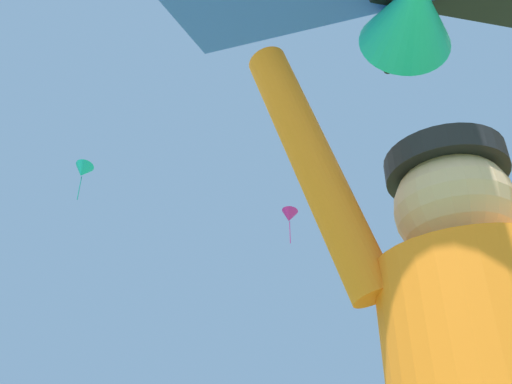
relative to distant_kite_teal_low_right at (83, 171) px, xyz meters
name	(u,v)px	position (x,y,z in m)	size (l,w,h in m)	color
distant_kite_teal_low_right	(83,171)	(0.00, 0.00, 0.00)	(1.43, 1.46, 2.47)	#19B2AD
distant_kite_magenta_high_left	(289,216)	(12.69, 3.74, -0.10)	(1.54, 1.50, 2.48)	#DB2393
distant_kite_yellow_far_center	(272,86)	(9.41, -9.59, -0.99)	(1.00, 1.11, 1.24)	yellow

